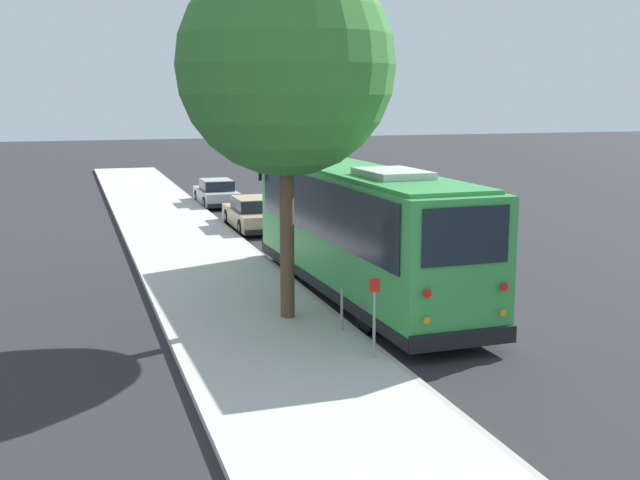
# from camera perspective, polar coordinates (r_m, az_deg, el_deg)

# --- Properties ---
(ground_plane) EXTENTS (160.00, 160.00, 0.00)m
(ground_plane) POSITION_cam_1_polar(r_m,az_deg,el_deg) (21.56, 5.28, -4.22)
(ground_plane) COLOR #28282B
(sidewalk_slab) EXTENTS (80.00, 4.06, 0.15)m
(sidewalk_slab) POSITION_cam_1_polar(r_m,az_deg,el_deg) (20.32, -5.77, -4.92)
(sidewalk_slab) COLOR beige
(sidewalk_slab) RESTS_ON ground
(curb_strip) EXTENTS (80.00, 0.14, 0.15)m
(curb_strip) POSITION_cam_1_polar(r_m,az_deg,el_deg) (20.83, -0.09, -4.48)
(curb_strip) COLOR #AAA69D
(curb_strip) RESTS_ON ground
(shuttle_bus) EXTENTS (11.46, 2.93, 3.62)m
(shuttle_bus) POSITION_cam_1_polar(r_m,az_deg,el_deg) (21.34, 2.93, 1.02)
(shuttle_bus) COLOR green
(shuttle_bus) RESTS_ON ground
(parked_sedan_tan) EXTENTS (4.69, 1.80, 1.31)m
(parked_sedan_tan) POSITION_cam_1_polar(r_m,az_deg,el_deg) (32.51, -4.79, 1.83)
(parked_sedan_tan) COLOR tan
(parked_sedan_tan) RESTS_ON ground
(parked_sedan_silver) EXTENTS (4.26, 1.73, 1.29)m
(parked_sedan_silver) POSITION_cam_1_polar(r_m,az_deg,el_deg) (39.77, -7.38, 3.31)
(parked_sedan_silver) COLOR #A8AAAF
(parked_sedan_silver) RESTS_ON ground
(street_tree) EXTENTS (5.04, 5.04, 9.17)m
(street_tree) POSITION_cam_1_polar(r_m,az_deg,el_deg) (18.74, -2.57, 13.33)
(street_tree) COLOR brown
(street_tree) RESTS_ON sidewalk_slab
(sign_post_near) EXTENTS (0.06, 0.22, 1.64)m
(sign_post_near) POSITION_cam_1_polar(r_m,az_deg,el_deg) (16.18, 3.88, -5.49)
(sign_post_near) COLOR gray
(sign_post_near) RESTS_ON sidewalk_slab
(sign_post_far) EXTENTS (0.06, 0.06, 1.02)m
(sign_post_far) POSITION_cam_1_polar(r_m,az_deg,el_deg) (18.06, 1.56, -4.89)
(sign_post_far) COLOR gray
(sign_post_far) RESTS_ON sidewalk_slab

